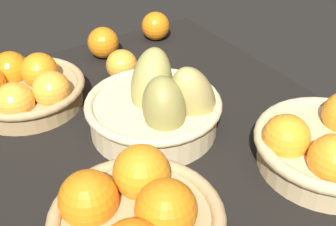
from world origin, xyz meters
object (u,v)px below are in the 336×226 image
Objects in this scene: basket_near_right at (135,220)px; loose_orange_back_gap at (156,26)px; basket_far_right at (331,146)px; basket_center_pears at (159,107)px; basket_near_left at (25,88)px; loose_orange_front_gap at (122,65)px; loose_orange_side_gap at (103,43)px.

basket_near_right reaches higher than loose_orange_back_gap.
basket_near_right reaches higher than basket_far_right.
basket_center_pears is 28.07cm from basket_near_left.
basket_far_right is 3.62× the size of loose_orange_front_gap.
loose_orange_front_gap is (-41.37, 19.59, -1.64)cm from basket_near_right.
basket_near_left is 3.14× the size of loose_orange_side_gap.
basket_near_right is 1.02× the size of basket_near_left.
basket_near_right is 65.87cm from loose_orange_back_gap.
basket_near_left is 0.93× the size of basket_far_right.
loose_orange_front_gap is (-44.21, -15.36, -0.97)cm from basket_far_right.
basket_center_pears is at bearing -142.53° from basket_far_right.
basket_near_right is at bearing -33.53° from loose_orange_back_gap.
basket_far_right reaches higher than loose_orange_front_gap.
basket_center_pears is 39.20cm from loose_orange_back_gap.
loose_orange_back_gap is at bearing 128.85° from loose_orange_front_gap.
loose_orange_front_gap is at bearing -5.91° from loose_orange_side_gap.
loose_orange_side_gap reaches higher than loose_orange_back_gap.
basket_near_right is at bearing 2.04° from basket_near_left.
basket_near_right is at bearing -94.65° from basket_far_right.
basket_center_pears is 30.12cm from basket_far_right.
basket_center_pears reaches higher than basket_near_right.
basket_near_right is 3.42× the size of loose_orange_front_gap.
loose_orange_back_gap is at bearing 146.47° from basket_near_right.
basket_center_pears reaches higher than loose_orange_front_gap.
loose_orange_front_gap is (1.06, 21.11, -0.55)cm from basket_near_left.
basket_near_left reaches higher than loose_orange_back_gap.
loose_orange_side_gap is (-11.82, 1.22, 0.24)cm from loose_orange_front_gap.
basket_far_right is 57.80cm from loose_orange_side_gap.
basket_near_left reaches higher than loose_orange_front_gap.
loose_orange_back_gap is at bearing 96.23° from loose_orange_side_gap.
basket_near_left is 24.79cm from loose_orange_side_gap.
basket_center_pears is 26.83cm from basket_near_right.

